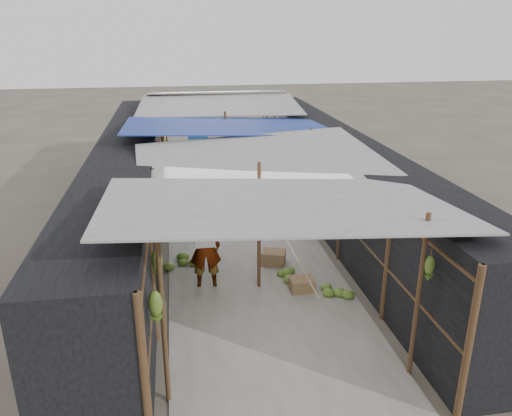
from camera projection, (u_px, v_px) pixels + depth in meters
ground at (293, 386)px, 7.30m from camera, size 80.00×80.00×0.00m
aisle_slab at (237, 223)px, 13.33m from camera, size 3.60×16.00×0.02m
stall_left at (130, 188)px, 12.52m from camera, size 1.40×15.00×2.30m
stall_right at (336, 178)px, 13.35m from camera, size 1.40×15.00×2.30m
crate_near at (274, 258)px, 11.01m from camera, size 0.61×0.54×0.30m
crate_mid at (302, 285)px, 9.88m from camera, size 0.47×0.37×0.28m
crate_back at (217, 164)px, 18.56m from camera, size 0.41×0.34×0.26m
black_basin at (301, 223)px, 13.10m from camera, size 0.62×0.62×0.18m
vendor_elderly at (205, 247)px, 9.83m from camera, size 0.64×0.42×1.73m
shopper_blue at (188, 176)px, 14.28m from camera, size 1.01×0.85×1.85m
vendor_seated at (266, 163)px, 17.68m from camera, size 0.42×0.56×0.78m
market_canopy at (235, 132)px, 12.83m from camera, size 5.62×15.20×2.77m
hanging_bananas at (238, 164)px, 12.81m from camera, size 3.95×13.60×0.84m
floor_bananas at (245, 218)px, 13.26m from camera, size 3.94×8.63×0.36m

